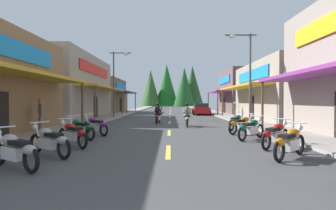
{
  "coord_description": "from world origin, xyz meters",
  "views": [
    {
      "loc": [
        0.08,
        -0.37,
        1.7
      ],
      "look_at": [
        -0.24,
        30.89,
        1.18
      ],
      "focal_mm": 28.01,
      "sensor_mm": 36.0,
      "label": 1
    }
  ],
  "objects_px": {
    "motorcycle_parked_right_1": "(290,142)",
    "pedestrian_by_shop": "(40,113)",
    "motorcycle_parked_right_5": "(237,121)",
    "parked_car_curbside": "(201,109)",
    "motorcycle_parked_right_4": "(242,124)",
    "motorcycle_parked_left_4": "(95,125)",
    "motorcycle_parked_left_2": "(72,134)",
    "pedestrian_browsing": "(235,109)",
    "motorcycle_parked_left_3": "(80,128)",
    "motorcycle_parked_left_1": "(50,140)",
    "streetlamp_left": "(117,75)",
    "streetlamp_right": "(245,66)",
    "rider_cruising_trailing": "(158,115)",
    "rider_cruising_lead": "(187,116)",
    "motorcycle_parked_right_2": "(276,134)",
    "motorcycle_parked_left_0": "(15,150)",
    "motorcycle_parked_right_3": "(251,128)"
  },
  "relations": [
    {
      "from": "motorcycle_parked_right_2",
      "to": "motorcycle_parked_left_3",
      "type": "relative_size",
      "value": 0.91
    },
    {
      "from": "streetlamp_right",
      "to": "motorcycle_parked_left_2",
      "type": "distance_m",
      "value": 12.17
    },
    {
      "from": "rider_cruising_trailing",
      "to": "pedestrian_browsing",
      "type": "distance_m",
      "value": 9.87
    },
    {
      "from": "pedestrian_browsing",
      "to": "motorcycle_parked_right_1",
      "type": "bearing_deg",
      "value": -75.24
    },
    {
      "from": "motorcycle_parked_left_4",
      "to": "pedestrian_browsing",
      "type": "distance_m",
      "value": 16.73
    },
    {
      "from": "motorcycle_parked_left_1",
      "to": "motorcycle_parked_left_2",
      "type": "bearing_deg",
      "value": -58.32
    },
    {
      "from": "motorcycle_parked_right_2",
      "to": "motorcycle_parked_right_4",
      "type": "xyz_separation_m",
      "value": [
        -0.1,
        4.04,
        0.0
      ]
    },
    {
      "from": "pedestrian_by_shop",
      "to": "pedestrian_browsing",
      "type": "height_order",
      "value": "pedestrian_by_shop"
    },
    {
      "from": "streetlamp_left",
      "to": "motorcycle_parked_right_5",
      "type": "height_order",
      "value": "streetlamp_left"
    },
    {
      "from": "motorcycle_parked_left_4",
      "to": "motorcycle_parked_left_0",
      "type": "bearing_deg",
      "value": 129.01
    },
    {
      "from": "streetlamp_right",
      "to": "rider_cruising_trailing",
      "type": "distance_m",
      "value": 7.13
    },
    {
      "from": "motorcycle_parked_left_4",
      "to": "pedestrian_by_shop",
      "type": "xyz_separation_m",
      "value": [
        -2.95,
        0.49,
        0.57
      ]
    },
    {
      "from": "motorcycle_parked_right_2",
      "to": "motorcycle_parked_left_3",
      "type": "xyz_separation_m",
      "value": [
        -7.76,
        2.03,
        0.0
      ]
    },
    {
      "from": "motorcycle_parked_right_4",
      "to": "motorcycle_parked_left_4",
      "type": "xyz_separation_m",
      "value": [
        -7.41,
        -0.6,
        0.0
      ]
    },
    {
      "from": "motorcycle_parked_left_2",
      "to": "parked_car_curbside",
      "type": "bearing_deg",
      "value": -65.7
    },
    {
      "from": "motorcycle_parked_right_1",
      "to": "pedestrian_by_shop",
      "type": "xyz_separation_m",
      "value": [
        -10.2,
        5.64,
        0.57
      ]
    },
    {
      "from": "motorcycle_parked_right_1",
      "to": "parked_car_curbside",
      "type": "distance_m",
      "value": 24.02
    },
    {
      "from": "motorcycle_parked_right_1",
      "to": "pedestrian_browsing",
      "type": "height_order",
      "value": "pedestrian_browsing"
    },
    {
      "from": "motorcycle_parked_right_3",
      "to": "motorcycle_parked_left_2",
      "type": "height_order",
      "value": "same"
    },
    {
      "from": "motorcycle_parked_left_0",
      "to": "parked_car_curbside",
      "type": "height_order",
      "value": "parked_car_curbside"
    },
    {
      "from": "motorcycle_parked_right_1",
      "to": "motorcycle_parked_left_1",
      "type": "distance_m",
      "value": 7.2
    },
    {
      "from": "streetlamp_right",
      "to": "motorcycle_parked_right_5",
      "type": "relative_size",
      "value": 3.46
    },
    {
      "from": "rider_cruising_lead",
      "to": "motorcycle_parked_right_1",
      "type": "bearing_deg",
      "value": -163.21
    },
    {
      "from": "streetlamp_right",
      "to": "rider_cruising_trailing",
      "type": "bearing_deg",
      "value": 160.27
    },
    {
      "from": "motorcycle_parked_right_5",
      "to": "rider_cruising_lead",
      "type": "bearing_deg",
      "value": 90.54
    },
    {
      "from": "motorcycle_parked_right_2",
      "to": "streetlamp_left",
      "type": "bearing_deg",
      "value": 75.96
    },
    {
      "from": "motorcycle_parked_right_5",
      "to": "parked_car_curbside",
      "type": "relative_size",
      "value": 0.41
    },
    {
      "from": "streetlamp_right",
      "to": "motorcycle_parked_right_4",
      "type": "xyz_separation_m",
      "value": [
        -1.3,
        -4.0,
        -3.52
      ]
    },
    {
      "from": "motorcycle_parked_right_5",
      "to": "streetlamp_left",
      "type": "bearing_deg",
      "value": 79.48
    },
    {
      "from": "motorcycle_parked_right_2",
      "to": "motorcycle_parked_left_3",
      "type": "distance_m",
      "value": 8.02
    },
    {
      "from": "motorcycle_parked_left_0",
      "to": "rider_cruising_lead",
      "type": "height_order",
      "value": "rider_cruising_lead"
    },
    {
      "from": "motorcycle_parked_left_2",
      "to": "pedestrian_by_shop",
      "type": "xyz_separation_m",
      "value": [
        -3.07,
        3.77,
        0.57
      ]
    },
    {
      "from": "motorcycle_parked_right_2",
      "to": "motorcycle_parked_left_2",
      "type": "distance_m",
      "value": 7.4
    },
    {
      "from": "motorcycle_parked_right_2",
      "to": "motorcycle_parked_right_5",
      "type": "xyz_separation_m",
      "value": [
        0.07,
        5.86,
        0.0
      ]
    },
    {
      "from": "rider_cruising_trailing",
      "to": "motorcycle_parked_left_0",
      "type": "bearing_deg",
      "value": 172.48
    },
    {
      "from": "motorcycle_parked_right_4",
      "to": "rider_cruising_lead",
      "type": "distance_m",
      "value": 4.63
    },
    {
      "from": "motorcycle_parked_right_2",
      "to": "motorcycle_parked_right_4",
      "type": "bearing_deg",
      "value": 47.52
    },
    {
      "from": "motorcycle_parked_left_1",
      "to": "motorcycle_parked_left_4",
      "type": "height_order",
      "value": "same"
    },
    {
      "from": "motorcycle_parked_right_1",
      "to": "motorcycle_parked_right_4",
      "type": "relative_size",
      "value": 0.91
    },
    {
      "from": "motorcycle_parked_left_2",
      "to": "motorcycle_parked_left_3",
      "type": "xyz_separation_m",
      "value": [
        -0.37,
        1.86,
        0.0
      ]
    },
    {
      "from": "motorcycle_parked_left_0",
      "to": "motorcycle_parked_left_3",
      "type": "xyz_separation_m",
      "value": [
        -0.12,
        5.03,
        0.0
      ]
    },
    {
      "from": "motorcycle_parked_left_3",
      "to": "motorcycle_parked_right_4",
      "type": "bearing_deg",
      "value": -128.46
    },
    {
      "from": "streetlamp_left",
      "to": "motorcycle_parked_right_2",
      "type": "xyz_separation_m",
      "value": [
        8.91,
        -15.51,
        -3.63
      ]
    },
    {
      "from": "motorcycle_parked_right_5",
      "to": "motorcycle_parked_left_4",
      "type": "xyz_separation_m",
      "value": [
        -7.59,
        -2.42,
        0.0
      ]
    },
    {
      "from": "streetlamp_right",
      "to": "rider_cruising_trailing",
      "type": "relative_size",
      "value": 2.87
    },
    {
      "from": "streetlamp_left",
      "to": "parked_car_curbside",
      "type": "relative_size",
      "value": 1.45
    },
    {
      "from": "streetlamp_left",
      "to": "parked_car_curbside",
      "type": "xyz_separation_m",
      "value": [
        8.81,
        6.8,
        -3.43
      ]
    },
    {
      "from": "motorcycle_parked_left_2",
      "to": "motorcycle_parked_left_3",
      "type": "height_order",
      "value": "same"
    },
    {
      "from": "motorcycle_parked_left_3",
      "to": "motorcycle_parked_left_4",
      "type": "bearing_deg",
      "value": -63.16
    },
    {
      "from": "motorcycle_parked_right_2",
      "to": "pedestrian_browsing",
      "type": "height_order",
      "value": "pedestrian_browsing"
    }
  ]
}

